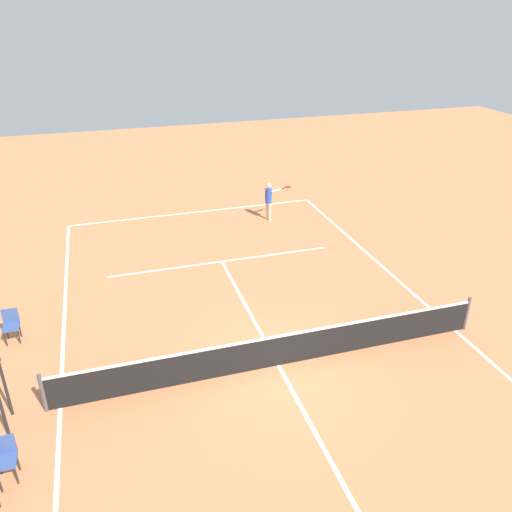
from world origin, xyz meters
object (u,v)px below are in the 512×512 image
object	(u,v)px
tennis_ball	(293,227)
player_serving	(270,198)
courtside_chair_mid	(11,324)
courtside_chair_near	(5,457)

from	to	relation	value
tennis_ball	player_serving	bearing A→B (deg)	-59.61
player_serving	tennis_ball	distance (m)	1.67
tennis_ball	courtside_chair_mid	world-z (taller)	courtside_chair_mid
player_serving	courtside_chair_mid	distance (m)	11.80
tennis_ball	courtside_chair_near	world-z (taller)	courtside_chair_near
player_serving	courtside_chair_near	world-z (taller)	player_serving
tennis_ball	courtside_chair_near	bearing A→B (deg)	45.77
player_serving	tennis_ball	world-z (taller)	player_serving
courtside_chair_mid	courtside_chair_near	bearing A→B (deg)	94.69
courtside_chair_near	courtside_chair_mid	xyz separation A→B (m)	(0.42, -5.09, 0.00)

